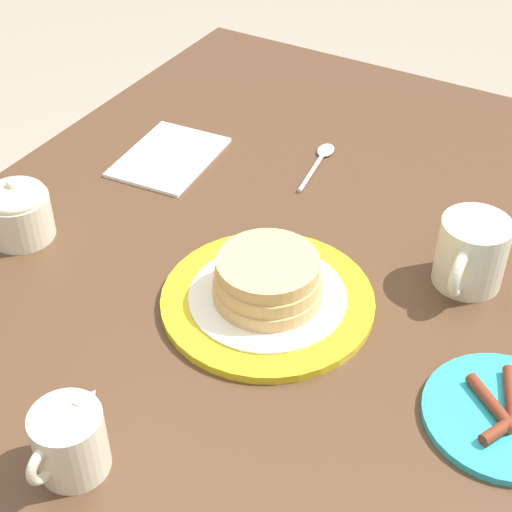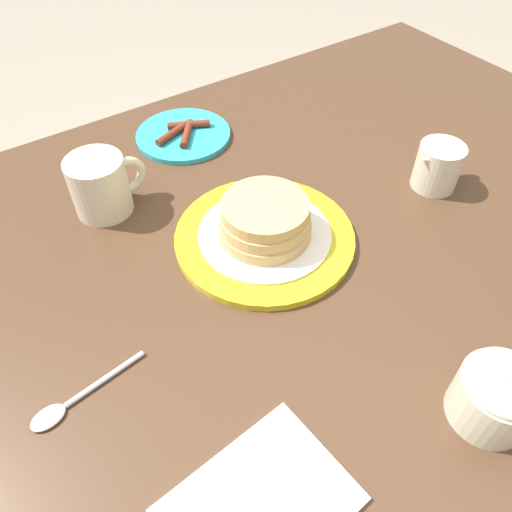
{
  "view_description": "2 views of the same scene",
  "coord_description": "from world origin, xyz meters",
  "px_view_note": "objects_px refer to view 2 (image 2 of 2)",
  "views": [
    {
      "loc": [
        0.62,
        0.38,
        1.43
      ],
      "look_at": [
        -0.08,
        -0.02,
        0.77
      ],
      "focal_mm": 55.0,
      "sensor_mm": 36.0,
      "label": 1
    },
    {
      "loc": [
        -0.35,
        -0.41,
        1.29
      ],
      "look_at": [
        -0.08,
        -0.02,
        0.77
      ],
      "focal_mm": 35.0,
      "sensor_mm": 36.0,
      "label": 2
    }
  ],
  "objects_px": {
    "pancake_plate": "(265,228)",
    "coffee_mug": "(101,185)",
    "sugar_bowl": "(498,394)",
    "spoon": "(69,403)",
    "side_plate_bacon": "(183,135)",
    "creamer_pitcher": "(438,166)",
    "napkin": "(259,505)"
  },
  "relations": [
    {
      "from": "pancake_plate",
      "to": "coffee_mug",
      "type": "height_order",
      "value": "coffee_mug"
    },
    {
      "from": "sugar_bowl",
      "to": "spoon",
      "type": "xyz_separation_m",
      "value": [
        -0.39,
        0.28,
        -0.04
      ]
    },
    {
      "from": "side_plate_bacon",
      "to": "creamer_pitcher",
      "type": "relative_size",
      "value": 1.62
    },
    {
      "from": "creamer_pitcher",
      "to": "napkin",
      "type": "height_order",
      "value": "creamer_pitcher"
    },
    {
      "from": "creamer_pitcher",
      "to": "sugar_bowl",
      "type": "distance_m",
      "value": 0.42
    },
    {
      "from": "side_plate_bacon",
      "to": "creamer_pitcher",
      "type": "height_order",
      "value": "creamer_pitcher"
    },
    {
      "from": "coffee_mug",
      "to": "sugar_bowl",
      "type": "distance_m",
      "value": 0.62
    },
    {
      "from": "coffee_mug",
      "to": "spoon",
      "type": "relative_size",
      "value": 0.83
    },
    {
      "from": "sugar_bowl",
      "to": "spoon",
      "type": "distance_m",
      "value": 0.48
    },
    {
      "from": "sugar_bowl",
      "to": "spoon",
      "type": "bearing_deg",
      "value": 144.45
    },
    {
      "from": "side_plate_bacon",
      "to": "napkin",
      "type": "xyz_separation_m",
      "value": [
        -0.26,
        -0.63,
        -0.0
      ]
    },
    {
      "from": "napkin",
      "to": "spoon",
      "type": "xyz_separation_m",
      "value": [
        -0.12,
        0.22,
        0.0
      ]
    },
    {
      "from": "napkin",
      "to": "pancake_plate",
      "type": "bearing_deg",
      "value": 54.11
    },
    {
      "from": "creamer_pitcher",
      "to": "sugar_bowl",
      "type": "height_order",
      "value": "sugar_bowl"
    },
    {
      "from": "side_plate_bacon",
      "to": "spoon",
      "type": "height_order",
      "value": "side_plate_bacon"
    },
    {
      "from": "pancake_plate",
      "to": "creamer_pitcher",
      "type": "bearing_deg",
      "value": -9.59
    },
    {
      "from": "pancake_plate",
      "to": "napkin",
      "type": "xyz_separation_m",
      "value": [
        -0.22,
        -0.31,
        -0.02
      ]
    },
    {
      "from": "pancake_plate",
      "to": "creamer_pitcher",
      "type": "distance_m",
      "value": 0.32
    },
    {
      "from": "coffee_mug",
      "to": "napkin",
      "type": "relative_size",
      "value": 0.64
    },
    {
      "from": "coffee_mug",
      "to": "sugar_bowl",
      "type": "relative_size",
      "value": 1.31
    },
    {
      "from": "napkin",
      "to": "side_plate_bacon",
      "type": "bearing_deg",
      "value": 67.86
    },
    {
      "from": "pancake_plate",
      "to": "spoon",
      "type": "relative_size",
      "value": 1.84
    },
    {
      "from": "pancake_plate",
      "to": "side_plate_bacon",
      "type": "relative_size",
      "value": 1.53
    },
    {
      "from": "coffee_mug",
      "to": "creamer_pitcher",
      "type": "relative_size",
      "value": 1.12
    },
    {
      "from": "coffee_mug",
      "to": "napkin",
      "type": "bearing_deg",
      "value": -96.05
    },
    {
      "from": "spoon",
      "to": "sugar_bowl",
      "type": "bearing_deg",
      "value": -35.55
    },
    {
      "from": "side_plate_bacon",
      "to": "napkin",
      "type": "distance_m",
      "value": 0.68
    },
    {
      "from": "side_plate_bacon",
      "to": "sugar_bowl",
      "type": "relative_size",
      "value": 1.89
    },
    {
      "from": "sugar_bowl",
      "to": "napkin",
      "type": "distance_m",
      "value": 0.28
    },
    {
      "from": "side_plate_bacon",
      "to": "sugar_bowl",
      "type": "bearing_deg",
      "value": -88.56
    },
    {
      "from": "pancake_plate",
      "to": "spoon",
      "type": "bearing_deg",
      "value": -164.74
    },
    {
      "from": "napkin",
      "to": "spoon",
      "type": "bearing_deg",
      "value": 118.98
    }
  ]
}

